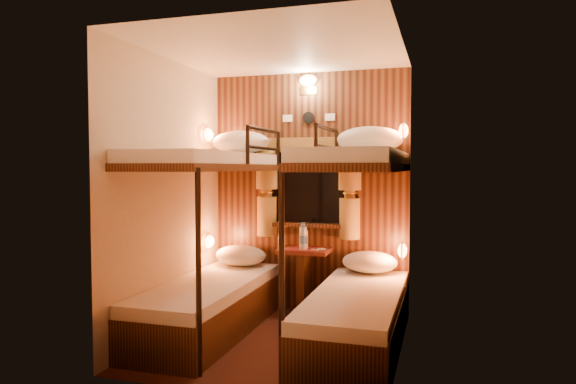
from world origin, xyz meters
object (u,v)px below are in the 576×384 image
(bottle_left, at_px, (303,238))
(bottle_right, at_px, (305,239))
(bunk_right, at_px, (357,278))
(bunk_left, at_px, (210,269))
(table, at_px, (304,272))

(bottle_left, xyz_separation_m, bottle_right, (0.00, 0.07, -0.02))
(bunk_right, bearing_deg, bunk_left, 180.00)
(bottle_left, bearing_deg, table, 95.64)
(bunk_left, xyz_separation_m, bottle_left, (0.65, 0.72, 0.21))
(bottle_left, distance_m, bottle_right, 0.07)
(bunk_right, height_order, bottle_left, bunk_right)
(bunk_left, distance_m, table, 1.02)
(bunk_right, xyz_separation_m, table, (-0.65, 0.78, -0.14))
(bunk_left, relative_size, table, 2.90)
(table, bearing_deg, bunk_right, -50.33)
(table, xyz_separation_m, bottle_right, (0.01, 0.01, 0.33))
(bunk_left, bearing_deg, bunk_right, 0.00)
(bottle_left, height_order, bottle_right, bottle_left)
(table, distance_m, bottle_left, 0.35)
(bunk_left, bearing_deg, bottle_right, 50.31)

